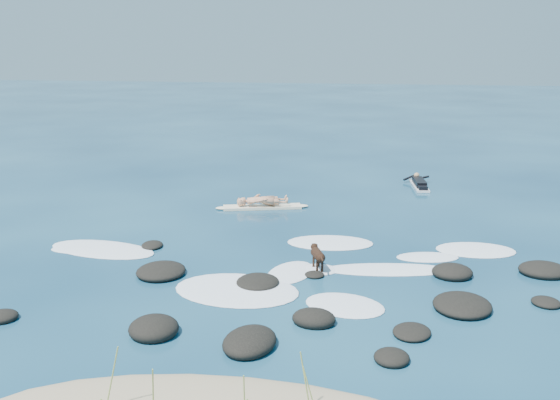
# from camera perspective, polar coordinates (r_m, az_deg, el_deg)

# --- Properties ---
(ground) EXTENTS (160.00, 160.00, 0.00)m
(ground) POSITION_cam_1_polar(r_m,az_deg,el_deg) (17.47, 1.52, -6.21)
(ground) COLOR #0A2642
(ground) RESTS_ON ground
(reef_rocks) EXTENTS (13.98, 7.08, 0.49)m
(reef_rocks) POSITION_cam_1_polar(r_m,az_deg,el_deg) (15.27, 4.16, -8.97)
(reef_rocks) COLOR black
(reef_rocks) RESTS_ON ground
(breaking_foam) EXTENTS (14.25, 6.59, 0.12)m
(breaking_foam) POSITION_cam_1_polar(r_m,az_deg,el_deg) (17.66, 0.20, -5.94)
(breaking_foam) COLOR white
(breaking_foam) RESTS_ON ground
(standing_surfer_rig) EXTENTS (3.48, 1.38, 2.01)m
(standing_surfer_rig) POSITION_cam_1_polar(r_m,az_deg,el_deg) (23.39, -1.64, 1.11)
(standing_surfer_rig) COLOR #FAECC8
(standing_surfer_rig) RESTS_ON ground
(paddling_surfer_rig) EXTENTS (1.16, 2.62, 0.45)m
(paddling_surfer_rig) POSITION_cam_1_polar(r_m,az_deg,el_deg) (27.73, 12.62, 1.50)
(paddling_surfer_rig) COLOR white
(paddling_surfer_rig) RESTS_ON ground
(dog) EXTENTS (0.54, 1.06, 0.70)m
(dog) POSITION_cam_1_polar(r_m,az_deg,el_deg) (17.14, 3.44, -5.00)
(dog) COLOR black
(dog) RESTS_ON ground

